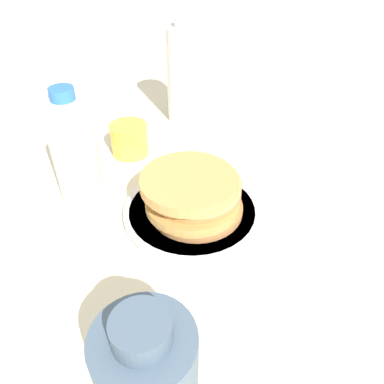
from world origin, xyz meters
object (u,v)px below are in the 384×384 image
pancake_stack (193,193)px  juice_glass (129,139)px  water_bottle_near (76,155)px  cream_jug (146,362)px  water_bottle_far (184,75)px  plate (192,211)px

pancake_stack → juice_glass: 0.23m
water_bottle_near → cream_jug: bearing=179.9°
water_bottle_near → water_bottle_far: water_bottle_far is taller
pancake_stack → plate: bearing=15.4°
water_bottle_near → water_bottle_far: 0.36m
plate → water_bottle_near: (0.10, 0.16, 0.09)m
juice_glass → pancake_stack: bearing=-170.1°
plate → pancake_stack: bearing=-164.6°
pancake_stack → juice_glass: (0.23, 0.04, -0.01)m
cream_jug → water_bottle_far: 0.64m
juice_glass → water_bottle_far: 0.20m
plate → pancake_stack: size_ratio=1.37×
pancake_stack → water_bottle_far: water_bottle_far is taller
water_bottle_far → juice_glass: bearing=120.7°
water_bottle_near → water_bottle_far: (0.22, -0.28, 0.01)m
cream_jug → water_bottle_near: bearing=-0.1°
pancake_stack → water_bottle_near: (0.10, 0.16, 0.05)m
plate → juice_glass: size_ratio=3.04×
cream_jug → pancake_stack: bearing=-33.4°
water_bottle_far → pancake_stack: bearing=159.3°
juice_glass → water_bottle_near: size_ratio=0.36×
plate → cream_jug: (-0.24, 0.16, 0.05)m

